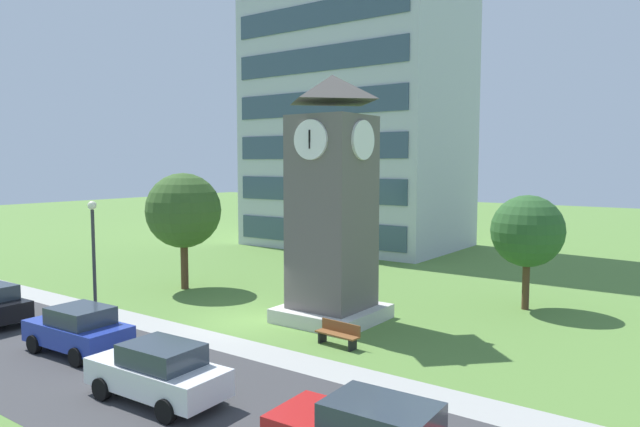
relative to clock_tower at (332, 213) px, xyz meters
name	(u,v)px	position (x,y,z in m)	size (l,w,h in m)	color
ground_plane	(248,322)	(-2.71, -2.38, -4.68)	(160.00, 160.00, 0.00)	#567F38
street_asphalt	(101,370)	(-2.71, -9.42, -4.67)	(120.00, 7.20, 0.01)	#38383A
kerb_strip	(202,337)	(-2.71, -5.02, -4.67)	(120.00, 1.60, 0.01)	#9E9E99
office_building	(358,89)	(-11.54, 20.35, 8.12)	(16.41, 11.33, 25.60)	#B7BCC6
clock_tower	(332,213)	(0.00, 0.00, 0.00)	(3.96, 3.96, 10.46)	#605B56
park_bench	(338,334)	(2.20, -2.77, -4.22)	(1.83, 0.63, 0.88)	brown
street_lamp	(94,247)	(-7.67, -6.39, -1.39)	(0.36, 0.36, 5.22)	#333338
tree_by_building	(183,211)	(-10.04, 0.51, -0.44)	(4.02, 4.02, 6.27)	#513823
tree_streetside	(527,231)	(6.23, 6.81, -1.03)	(3.32, 3.32, 5.33)	#513823
parked_car_blue	(78,329)	(-4.89, -8.87, -3.82)	(4.14, 2.16, 1.69)	#23389E
parked_car_white	(158,371)	(0.82, -9.90, -3.82)	(4.39, 2.10, 1.69)	silver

